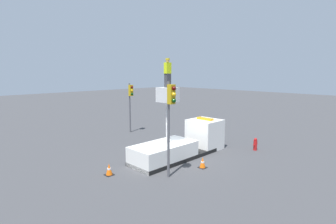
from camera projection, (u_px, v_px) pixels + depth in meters
The scene contains 8 objects.
ground_plane at pixel (175, 158), 17.19m from camera, with size 120.00×120.00×0.00m, color #424244.
bucket_truck at pixel (183, 143), 17.57m from camera, with size 7.36×2.18×4.67m.
worker at pixel (168, 73), 15.88m from camera, with size 0.40×0.26×1.75m.
traffic_light_pole at pixel (170, 111), 13.49m from camera, with size 0.34×0.57×5.13m.
traffic_light_across at pixel (131, 98), 24.05m from camera, with size 0.34×0.57×4.58m.
fire_hydrant at pixel (255, 144), 18.88m from camera, with size 0.50×0.26×0.90m.
traffic_cone_rear at pixel (109, 170), 14.33m from camera, with size 0.45×0.45×0.65m.
traffic_cone_curbside at pixel (203, 163), 15.43m from camera, with size 0.44×0.44×0.65m.
Camera 1 is at (-11.95, -11.42, 5.62)m, focal length 28.00 mm.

